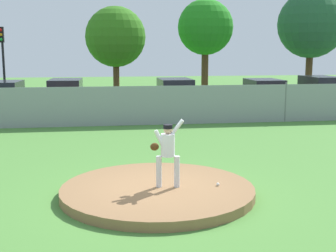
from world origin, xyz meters
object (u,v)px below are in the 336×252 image
at_px(pitcher_youth, 167,149).
at_px(parked_car_teal, 4,98).
at_px(parked_car_silver, 320,93).
at_px(baseball, 218,184).
at_px(parked_car_burgundy, 264,95).
at_px(parked_car_slate, 175,96).
at_px(parked_car_red, 66,97).
at_px(traffic_light_near, 3,52).
at_px(traffic_cone_orange, 141,103).

bearing_deg(pitcher_youth, parked_car_teal, 113.79).
xyz_separation_m(pitcher_youth, parked_car_silver, (11.06, 14.85, -0.26)).
xyz_separation_m(baseball, parked_car_burgundy, (6.31, 14.38, 0.55)).
bearing_deg(parked_car_slate, parked_car_red, 178.90).
relative_size(pitcher_youth, parked_car_slate, 0.36).
relative_size(parked_car_silver, traffic_light_near, 0.99).
bearing_deg(parked_car_teal, traffic_light_near, 100.04).
distance_m(parked_car_red, parked_car_silver, 14.38).
height_order(pitcher_youth, parked_car_burgundy, pitcher_youth).
xyz_separation_m(parked_car_slate, parked_car_red, (-5.86, 0.11, 0.01)).
height_order(baseball, parked_car_teal, parked_car_teal).
bearing_deg(parked_car_slate, parked_car_burgundy, -4.00).
relative_size(pitcher_youth, baseball, 21.45).
distance_m(baseball, parked_car_teal, 16.72).
bearing_deg(parked_car_burgundy, parked_car_red, 177.57).
bearing_deg(parked_car_teal, parked_car_silver, 0.30).
bearing_deg(traffic_light_near, pitcher_youth, -68.69).
bearing_deg(parked_car_burgundy, traffic_cone_orange, 164.94).
bearing_deg(parked_car_burgundy, parked_car_slate, 176.00).
bearing_deg(parked_car_teal, baseball, -62.62).
relative_size(baseball, parked_car_teal, 0.02).
xyz_separation_m(parked_car_red, traffic_light_near, (-3.81, 3.53, 2.33)).
relative_size(parked_car_teal, traffic_light_near, 0.92).
distance_m(baseball, parked_car_burgundy, 15.71).
distance_m(pitcher_youth, parked_car_teal, 16.13).
relative_size(pitcher_youth, parked_car_burgundy, 0.37).
relative_size(baseball, parked_car_silver, 0.02).
bearing_deg(traffic_cone_orange, parked_car_teal, -169.50).
bearing_deg(parked_car_silver, parked_car_teal, -179.70).
height_order(parked_car_burgundy, traffic_cone_orange, parked_car_burgundy).
bearing_deg(traffic_cone_orange, traffic_light_near, 164.59).
height_order(pitcher_youth, baseball, pitcher_youth).
bearing_deg(parked_car_slate, traffic_light_near, 159.38).
relative_size(parked_car_burgundy, parked_car_silver, 0.93).
relative_size(parked_car_teal, traffic_cone_orange, 7.69).
bearing_deg(parked_car_teal, parked_car_slate, -0.72).
xyz_separation_m(parked_car_red, traffic_cone_orange, (4.09, 1.35, -0.58)).
height_order(parked_car_slate, parked_car_silver, parked_car_silver).
bearing_deg(parked_car_slate, traffic_cone_orange, 140.53).
bearing_deg(parked_car_silver, parked_car_burgundy, -171.27).
height_order(baseball, parked_car_slate, parked_car_slate).
bearing_deg(parked_car_silver, pitcher_youth, -126.70).
bearing_deg(pitcher_youth, traffic_light_near, 111.31).
distance_m(baseball, parked_car_silver, 17.92).
distance_m(parked_car_red, traffic_light_near, 5.69).
bearing_deg(pitcher_youth, baseball, -4.03).
distance_m(parked_car_burgundy, traffic_light_near, 15.33).
bearing_deg(parked_car_burgundy, parked_car_teal, 178.12).
height_order(baseball, traffic_cone_orange, traffic_cone_orange).
bearing_deg(traffic_cone_orange, parked_car_red, -161.73).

